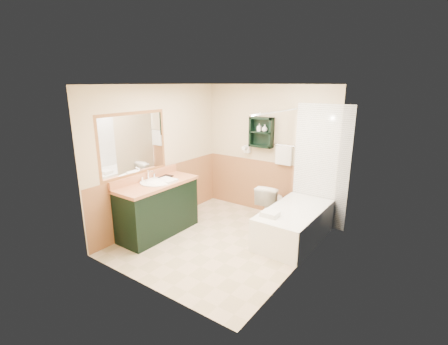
% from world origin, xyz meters
% --- Properties ---
extents(floor, '(3.00, 3.00, 0.00)m').
position_xyz_m(floor, '(0.00, 0.00, 0.00)').
color(floor, beige).
rests_on(floor, ground).
extents(back_wall, '(2.60, 0.04, 2.40)m').
position_xyz_m(back_wall, '(0.00, 1.52, 1.20)').
color(back_wall, beige).
rests_on(back_wall, ground).
extents(left_wall, '(0.04, 3.00, 2.40)m').
position_xyz_m(left_wall, '(-1.32, 0.00, 1.20)').
color(left_wall, beige).
rests_on(left_wall, ground).
extents(right_wall, '(0.04, 3.00, 2.40)m').
position_xyz_m(right_wall, '(1.32, 0.00, 1.20)').
color(right_wall, beige).
rests_on(right_wall, ground).
extents(ceiling, '(2.60, 3.00, 0.04)m').
position_xyz_m(ceiling, '(0.00, 0.00, 2.42)').
color(ceiling, white).
rests_on(ceiling, back_wall).
extents(wainscot_left, '(2.98, 2.98, 1.00)m').
position_xyz_m(wainscot_left, '(-1.29, 0.00, 0.50)').
color(wainscot_left, '#AF7547').
rests_on(wainscot_left, left_wall).
extents(wainscot_back, '(2.58, 2.58, 1.00)m').
position_xyz_m(wainscot_back, '(0.00, 1.49, 0.50)').
color(wainscot_back, '#AF7547').
rests_on(wainscot_back, back_wall).
extents(mirror_frame, '(1.30, 1.30, 1.00)m').
position_xyz_m(mirror_frame, '(-1.27, -0.55, 1.50)').
color(mirror_frame, brown).
rests_on(mirror_frame, left_wall).
extents(mirror_glass, '(1.20, 1.20, 0.90)m').
position_xyz_m(mirror_glass, '(-1.27, -0.55, 1.50)').
color(mirror_glass, white).
rests_on(mirror_glass, left_wall).
extents(tile_right, '(1.50, 1.50, 2.10)m').
position_xyz_m(tile_right, '(1.28, 0.75, 1.05)').
color(tile_right, white).
rests_on(tile_right, right_wall).
extents(tile_back, '(0.95, 0.95, 2.10)m').
position_xyz_m(tile_back, '(1.03, 1.48, 1.05)').
color(tile_back, white).
rests_on(tile_back, back_wall).
extents(tile_accent, '(1.50, 1.50, 0.10)m').
position_xyz_m(tile_accent, '(1.27, 0.75, 1.90)').
color(tile_accent, '#154A31').
rests_on(tile_accent, right_wall).
extents(wall_shelf, '(0.45, 0.15, 0.55)m').
position_xyz_m(wall_shelf, '(-0.10, 1.41, 1.55)').
color(wall_shelf, black).
rests_on(wall_shelf, back_wall).
extents(hair_dryer, '(0.10, 0.24, 0.18)m').
position_xyz_m(hair_dryer, '(-0.40, 1.43, 1.20)').
color(hair_dryer, white).
rests_on(hair_dryer, back_wall).
extents(towel_bar, '(0.40, 0.06, 0.40)m').
position_xyz_m(towel_bar, '(0.35, 1.45, 1.35)').
color(towel_bar, white).
rests_on(towel_bar, back_wall).
extents(curtain_rod, '(0.03, 1.60, 0.03)m').
position_xyz_m(curtain_rod, '(0.53, 0.75, 2.00)').
color(curtain_rod, silver).
rests_on(curtain_rod, back_wall).
extents(shower_curtain, '(1.05, 1.05, 1.70)m').
position_xyz_m(shower_curtain, '(0.53, 0.92, 1.15)').
color(shower_curtain, '#C5B795').
rests_on(shower_curtain, curtain_rod).
extents(vanity, '(0.59, 1.39, 0.88)m').
position_xyz_m(vanity, '(-0.99, -0.38, 0.44)').
color(vanity, black).
rests_on(vanity, ground).
extents(bathtub, '(0.77, 1.50, 0.51)m').
position_xyz_m(bathtub, '(0.93, 0.71, 0.26)').
color(bathtub, white).
rests_on(bathtub, ground).
extents(toilet, '(0.47, 0.74, 0.69)m').
position_xyz_m(toilet, '(0.28, 1.16, 0.34)').
color(toilet, white).
rests_on(toilet, ground).
extents(counter_towel, '(0.30, 0.23, 0.04)m').
position_xyz_m(counter_towel, '(-0.90, -0.24, 0.90)').
color(counter_towel, white).
rests_on(counter_towel, vanity).
extents(vanity_book, '(0.17, 0.04, 0.23)m').
position_xyz_m(vanity_book, '(-1.16, -0.10, 1.00)').
color(vanity_book, black).
rests_on(vanity_book, vanity).
extents(tub_towel, '(0.25, 0.21, 0.07)m').
position_xyz_m(tub_towel, '(0.73, 0.25, 0.55)').
color(tub_towel, white).
rests_on(tub_towel, bathtub).
extents(soap_bottle_a, '(0.07, 0.14, 0.06)m').
position_xyz_m(soap_bottle_a, '(-0.14, 1.40, 1.60)').
color(soap_bottle_a, white).
rests_on(soap_bottle_a, wall_shelf).
extents(soap_bottle_b, '(0.13, 0.15, 0.10)m').
position_xyz_m(soap_bottle_b, '(-0.03, 1.40, 1.62)').
color(soap_bottle_b, white).
rests_on(soap_bottle_b, wall_shelf).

